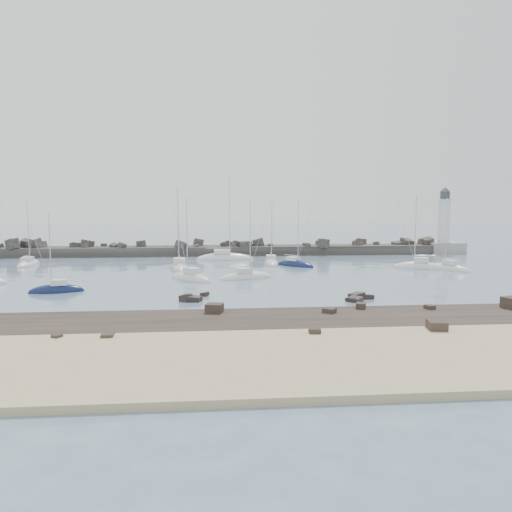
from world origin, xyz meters
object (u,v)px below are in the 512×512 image
(sailboat_2, at_px, (57,291))
(sailboat_3, at_px, (179,268))
(sailboat_10, at_px, (448,269))
(lighthouse, at_px, (443,238))
(sailboat_7, at_px, (246,278))
(sailboat_1, at_px, (28,265))
(sailboat_8, at_px, (295,265))
(sailboat_9, at_px, (418,268))
(sailboat_6, at_px, (271,263))
(sailboat_5, at_px, (191,279))
(sailboat_4, at_px, (225,259))

(sailboat_2, height_order, sailboat_3, sailboat_3)
(sailboat_2, bearing_deg, sailboat_10, 14.95)
(lighthouse, xyz_separation_m, sailboat_2, (-67.58, -41.30, -2.95))
(lighthouse, relative_size, sailboat_7, 1.20)
(sailboat_3, xyz_separation_m, sailboat_7, (9.98, -10.61, -0.02))
(lighthouse, distance_m, sailboat_1, 81.57)
(sailboat_8, height_order, sailboat_9, sailboat_9)
(sailboat_2, relative_size, sailboat_10, 0.83)
(sailboat_1, distance_m, sailboat_8, 45.34)
(sailboat_3, distance_m, sailboat_6, 16.36)
(lighthouse, height_order, sailboat_5, lighthouse)
(sailboat_1, xyz_separation_m, sailboat_3, (25.92, -7.43, 0.03))
(sailboat_1, relative_size, sailboat_9, 0.94)
(sailboat_7, bearing_deg, sailboat_1, 153.32)
(sailboat_2, bearing_deg, sailboat_5, 27.02)
(sailboat_6, distance_m, sailboat_7, 16.91)
(sailboat_5, height_order, sailboat_10, sailboat_10)
(sailboat_1, height_order, sailboat_5, sailboat_5)
(sailboat_3, height_order, sailboat_10, sailboat_3)
(sailboat_5, distance_m, sailboat_6, 21.38)
(lighthouse, xyz_separation_m, sailboat_4, (-46.65, -8.82, -2.95))
(sailboat_5, bearing_deg, sailboat_8, 39.85)
(sailboat_7, bearing_deg, sailboat_5, -174.03)
(sailboat_9, bearing_deg, sailboat_5, -166.08)
(sailboat_8, relative_size, sailboat_10, 0.98)
(lighthouse, distance_m, sailboat_8, 40.16)
(sailboat_7, distance_m, sailboat_10, 33.19)
(sailboat_1, bearing_deg, sailboat_5, -33.80)
(sailboat_1, xyz_separation_m, sailboat_6, (41.36, -2.04, 0.01))
(sailboat_5, bearing_deg, sailboat_1, 146.20)
(sailboat_3, xyz_separation_m, sailboat_6, (15.45, 5.39, -0.02))
(sailboat_8, xyz_separation_m, sailboat_10, (23.41, -7.14, 0.01))
(sailboat_4, bearing_deg, sailboat_7, -84.38)
(sailboat_7, bearing_deg, sailboat_4, 95.62)
(sailboat_4, relative_size, sailboat_6, 1.38)
(sailboat_2, bearing_deg, sailboat_8, 34.19)
(sailboat_4, xyz_separation_m, sailboat_6, (7.81, -7.75, -0.01))
(sailboat_4, bearing_deg, sailboat_1, -170.33)
(sailboat_6, relative_size, sailboat_8, 1.02)
(sailboat_2, xyz_separation_m, sailboat_9, (51.82, 16.91, 0.02))
(sailboat_9, bearing_deg, sailboat_10, -26.27)
(sailboat_3, bearing_deg, sailboat_9, -3.60)
(sailboat_9, bearing_deg, lighthouse, 57.14)
(sailboat_1, distance_m, sailboat_9, 65.20)
(sailboat_7, relative_size, sailboat_9, 0.95)
(sailboat_3, xyz_separation_m, sailboat_5, (2.24, -11.42, -0.00))
(sailboat_9, bearing_deg, sailboat_2, -161.93)
(sailboat_6, bearing_deg, sailboat_7, -108.87)
(sailboat_4, distance_m, sailboat_7, 23.87)
(sailboat_1, bearing_deg, sailboat_2, -64.73)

